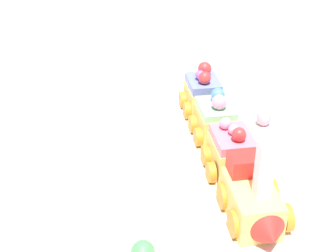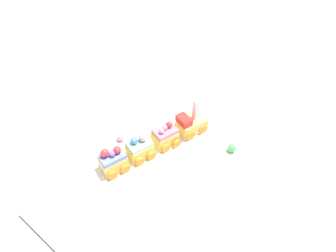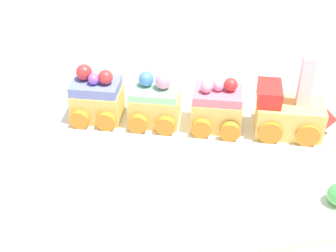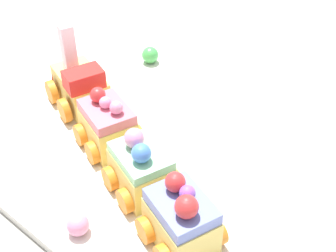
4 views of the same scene
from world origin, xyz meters
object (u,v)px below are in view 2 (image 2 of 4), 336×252
Objects in this scene: cake_car_mint at (140,148)px; gumball_pink at (120,138)px; cake_train_locomotive at (193,123)px; gumball_green at (232,148)px; cake_car_strawberry at (165,136)px; cake_car_blueberry at (113,161)px.

cake_car_mint reaches higher than gumball_pink.
cake_train_locomotive reaches higher than cake_car_mint.
gumball_green is (0.17, -0.20, -0.02)m from cake_car_mint.
cake_car_strawberry is 0.17m from cake_car_blueberry.
gumball_pink is (0.01, 0.08, -0.02)m from cake_car_mint.
cake_train_locomotive is at bearing -41.40° from gumball_pink.
cake_car_mint is (-0.08, 0.03, 0.00)m from cake_car_strawberry.
cake_car_mint is at bearing 179.84° from cake_car_strawberry.
cake_car_strawberry is at bearing 116.97° from gumball_green.
cake_car_blueberry is 0.10m from gumball_pink.
cake_car_strawberry is 3.36× the size of gumball_green.
gumball_pink is at bearing 158.12° from cake_train_locomotive.
cake_train_locomotive is 1.39× the size of cake_car_blueberry.
cake_train_locomotive reaches higher than cake_car_blueberry.
cake_car_mint reaches higher than gumball_green.
cake_car_mint is (-0.17, 0.06, -0.00)m from cake_train_locomotive.
gumball_green is (0.24, -0.23, -0.02)m from cake_car_blueberry.
cake_car_strawberry reaches higher than gumball_green.
gumball_pink is at bearing 142.06° from cake_car_strawberry.
cake_train_locomotive reaches higher than cake_car_strawberry.
cake_car_blueberry is at bearing 179.99° from cake_train_locomotive.
cake_train_locomotive is 1.39× the size of cake_car_mint.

